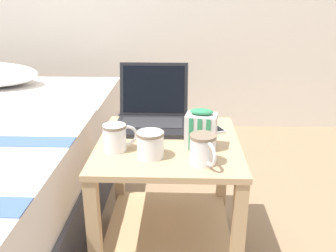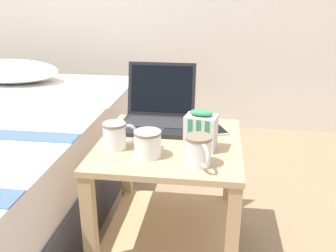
{
  "view_description": "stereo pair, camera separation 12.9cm",
  "coord_description": "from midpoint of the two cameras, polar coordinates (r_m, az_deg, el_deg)",
  "views": [
    {
      "loc": [
        0.05,
        -1.33,
        1.08
      ],
      "look_at": [
        0.0,
        -0.04,
        0.6
      ],
      "focal_mm": 40.0,
      "sensor_mm": 36.0,
      "label": 1
    },
    {
      "loc": [
        0.18,
        -1.32,
        1.08
      ],
      "look_at": [
        0.0,
        -0.04,
        0.6
      ],
      "focal_mm": 40.0,
      "sensor_mm": 36.0,
      "label": 2
    }
  ],
  "objects": [
    {
      "name": "laptop",
      "position": [
        1.61,
        -4.7,
        1.88
      ],
      "size": [
        0.3,
        0.3,
        0.25
      ],
      "color": "black",
      "rests_on": "bedside_table"
    },
    {
      "name": "mug_front_right",
      "position": [
        1.36,
        -10.69,
        -1.6
      ],
      "size": [
        0.12,
        0.09,
        0.1
      ],
      "color": "white",
      "rests_on": "bedside_table"
    },
    {
      "name": "mug_mid_center",
      "position": [
        1.3,
        -5.54,
        -2.62
      ],
      "size": [
        0.1,
        0.14,
        0.09
      ],
      "color": "white",
      "rests_on": "bedside_table"
    },
    {
      "name": "bedside_table",
      "position": [
        1.52,
        -2.4,
        -8.94
      ],
      "size": [
        0.54,
        0.58,
        0.52
      ],
      "color": "tan",
      "rests_on": "ground_plane"
    },
    {
      "name": "snack_bag",
      "position": [
        1.36,
        2.35,
        -0.63
      ],
      "size": [
        0.12,
        0.1,
        0.15
      ],
      "color": "silver",
      "rests_on": "bedside_table"
    },
    {
      "name": "mug_front_left",
      "position": [
        1.24,
        2.41,
        -3.45
      ],
      "size": [
        0.09,
        0.13,
        0.1
      ],
      "color": "white",
      "rests_on": "bedside_table"
    },
    {
      "name": "cell_phone",
      "position": [
        1.57,
        4.23,
        -0.25
      ],
      "size": [
        0.12,
        0.15,
        0.01
      ],
      "color": "#B7BABC",
      "rests_on": "bedside_table"
    }
  ]
}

